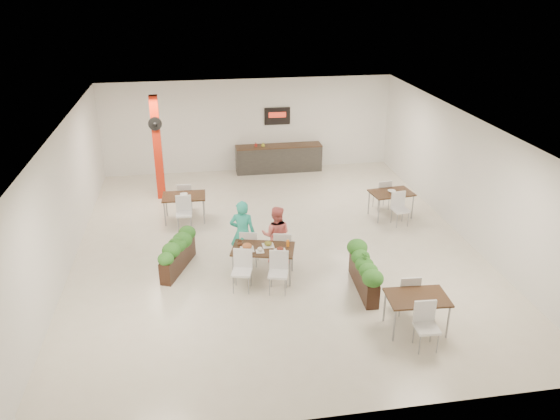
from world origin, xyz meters
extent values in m
plane|color=beige|center=(0.00, 0.00, 0.00)|extent=(12.00, 12.00, 0.00)
cube|color=white|center=(0.00, 6.00, 1.60)|extent=(10.00, 0.10, 3.20)
cube|color=white|center=(0.00, -6.00, 1.60)|extent=(10.00, 0.10, 3.20)
cube|color=white|center=(-5.00, 0.00, 1.60)|extent=(0.10, 12.00, 3.20)
cube|color=white|center=(5.00, 0.00, 1.60)|extent=(0.10, 12.00, 3.20)
cube|color=white|center=(0.00, 0.00, 3.20)|extent=(10.00, 12.00, 0.04)
cube|color=red|center=(-3.00, 3.80, 1.60)|extent=(0.25, 0.25, 3.20)
cylinder|color=black|center=(-3.00, 3.62, 2.40)|extent=(0.40, 0.06, 0.40)
sphere|color=black|center=(-3.00, 3.58, 2.40)|extent=(0.12, 0.12, 0.12)
cube|color=#2A2826|center=(1.00, 5.65, 0.45)|extent=(3.00, 0.60, 0.90)
cube|color=black|center=(1.00, 5.65, 0.92)|extent=(3.00, 0.62, 0.04)
cube|color=black|center=(1.00, 5.96, 1.90)|extent=(0.90, 0.04, 0.60)
cube|color=red|center=(1.00, 5.93, 1.95)|extent=(0.60, 0.02, 0.18)
imported|color=maroon|center=(0.20, 5.65, 1.04)|extent=(0.09, 0.09, 0.19)
imported|color=gold|center=(0.45, 5.65, 1.02)|extent=(0.13, 0.13, 0.17)
cube|color=black|center=(-0.51, -1.53, 0.73)|extent=(1.56, 1.13, 0.04)
cylinder|color=gray|center=(-1.22, -1.70, 0.35)|extent=(0.04, 0.04, 0.71)
cylinder|color=gray|center=(0.02, -2.02, 0.35)|extent=(0.04, 0.04, 0.71)
cylinder|color=gray|center=(-1.05, -1.04, 0.35)|extent=(0.04, 0.04, 0.71)
cylinder|color=gray|center=(0.19, -1.36, 0.35)|extent=(0.04, 0.04, 0.71)
cube|color=white|center=(-0.75, -0.85, 0.45)|extent=(0.51, 0.51, 0.05)
cube|color=white|center=(-0.80, -1.03, 0.70)|extent=(0.42, 0.15, 0.45)
cylinder|color=gray|center=(-0.54, -0.73, 0.21)|extent=(0.02, 0.02, 0.43)
cylinder|color=gray|center=(-0.87, -0.64, 0.21)|extent=(0.02, 0.02, 0.43)
cylinder|color=gray|center=(-0.63, -1.06, 0.21)|extent=(0.02, 0.02, 0.43)
cylinder|color=gray|center=(-0.96, -0.97, 0.21)|extent=(0.02, 0.02, 0.43)
cube|color=white|center=(0.03, -1.05, 0.45)|extent=(0.51, 0.51, 0.05)
cube|color=white|center=(-0.02, -1.24, 0.70)|extent=(0.42, 0.15, 0.45)
cylinder|color=gray|center=(0.23, -0.93, 0.21)|extent=(0.02, 0.02, 0.43)
cylinder|color=gray|center=(-0.10, -0.84, 0.21)|extent=(0.02, 0.02, 0.43)
cylinder|color=gray|center=(0.15, -1.26, 0.21)|extent=(0.02, 0.02, 0.43)
cylinder|color=gray|center=(-0.18, -1.17, 0.21)|extent=(0.02, 0.02, 0.43)
cube|color=white|center=(-1.05, -2.01, 0.45)|extent=(0.51, 0.51, 0.05)
cube|color=white|center=(-1.00, -1.82, 0.70)|extent=(0.42, 0.15, 0.45)
cylinder|color=gray|center=(-1.26, -2.13, 0.21)|extent=(0.02, 0.02, 0.43)
cylinder|color=gray|center=(-0.93, -2.22, 0.21)|extent=(0.02, 0.02, 0.43)
cylinder|color=gray|center=(-1.17, -1.80, 0.21)|extent=(0.02, 0.02, 0.43)
cylinder|color=gray|center=(-0.85, -1.89, 0.21)|extent=(0.02, 0.02, 0.43)
cube|color=white|center=(-0.28, -2.21, 0.45)|extent=(0.51, 0.51, 0.05)
cube|color=white|center=(-0.23, -2.03, 0.70)|extent=(0.42, 0.15, 0.45)
cylinder|color=gray|center=(-0.49, -2.33, 0.21)|extent=(0.02, 0.02, 0.43)
cylinder|color=gray|center=(-0.16, -2.42, 0.21)|extent=(0.02, 0.02, 0.43)
cylinder|color=gray|center=(-0.40, -2.00, 0.21)|extent=(0.02, 0.02, 0.43)
cylinder|color=gray|center=(-0.07, -2.09, 0.21)|extent=(0.02, 0.02, 0.43)
cube|color=white|center=(-0.88, -1.54, 0.76)|extent=(0.37, 0.37, 0.01)
ellipsoid|color=#9F4A27|center=(-0.88, -1.54, 0.83)|extent=(0.22, 0.22, 0.13)
cube|color=white|center=(-0.39, -1.44, 0.76)|extent=(0.32, 0.32, 0.01)
ellipsoid|color=#C26D22|center=(-0.39, -1.44, 0.82)|extent=(0.18, 0.18, 0.11)
cube|color=white|center=(-0.16, -1.75, 0.76)|extent=(0.32, 0.32, 0.01)
ellipsoid|color=#431B0D|center=(-0.16, -1.75, 0.81)|extent=(0.16, 0.16, 0.10)
cube|color=white|center=(-0.61, -1.69, 0.76)|extent=(0.22, 0.22, 0.01)
ellipsoid|color=white|center=(-0.61, -1.69, 0.80)|extent=(0.12, 0.12, 0.07)
cylinder|color=orange|center=(0.06, -1.53, 0.82)|extent=(0.07, 0.07, 0.15)
imported|color=brown|center=(-1.02, -1.29, 0.80)|extent=(0.12, 0.12, 0.10)
imported|color=#29B19A|center=(-0.91, -0.88, 0.83)|extent=(0.69, 0.54, 1.67)
imported|color=#F8746E|center=(-0.11, -0.88, 0.73)|extent=(0.83, 0.72, 1.46)
cube|color=black|center=(-2.45, -0.84, 0.26)|extent=(0.84, 1.57, 0.53)
ellipsoid|color=#1A5D1D|center=(-2.69, -1.44, 0.65)|extent=(0.40, 0.40, 0.32)
ellipsoid|color=#1A5D1D|center=(-2.57, -1.14, 0.65)|extent=(0.40, 0.40, 0.32)
ellipsoid|color=#1A5D1D|center=(-2.45, -0.84, 0.65)|extent=(0.40, 0.40, 0.32)
ellipsoid|color=#1A5D1D|center=(-2.33, -0.55, 0.65)|extent=(0.40, 0.40, 0.32)
ellipsoid|color=#1A5D1D|center=(-2.21, -0.25, 0.65)|extent=(0.40, 0.40, 0.32)
imported|color=#1A5D1D|center=(-2.45, -0.84, 0.70)|extent=(0.31, 0.27, 0.34)
cube|color=black|center=(1.60, -2.42, 0.28)|extent=(0.36, 1.67, 0.55)
ellipsoid|color=#1A5D1D|center=(1.57, -3.09, 0.67)|extent=(0.40, 0.40, 0.32)
ellipsoid|color=#1A5D1D|center=(1.58, -2.75, 0.67)|extent=(0.40, 0.40, 0.32)
ellipsoid|color=#1A5D1D|center=(1.60, -2.42, 0.67)|extent=(0.40, 0.40, 0.32)
ellipsoid|color=#1A5D1D|center=(1.62, -2.08, 0.67)|extent=(0.40, 0.40, 0.32)
ellipsoid|color=#1A5D1D|center=(1.64, -1.74, 0.67)|extent=(0.40, 0.40, 0.32)
imported|color=#1A5D1D|center=(1.60, -2.42, 0.73)|extent=(0.20, 0.20, 0.36)
cube|color=black|center=(-2.28, 1.96, 0.73)|extent=(1.21, 0.83, 0.04)
cylinder|color=gray|center=(-2.83, 1.64, 0.35)|extent=(0.04, 0.04, 0.71)
cylinder|color=gray|center=(-1.76, 1.60, 0.35)|extent=(0.04, 0.04, 0.71)
cylinder|color=gray|center=(-2.81, 2.31, 0.35)|extent=(0.04, 0.04, 0.71)
cylinder|color=gray|center=(-1.74, 2.28, 0.35)|extent=(0.04, 0.04, 0.71)
cube|color=white|center=(-2.26, 2.56, 0.45)|extent=(0.43, 0.43, 0.05)
cube|color=white|center=(-2.27, 2.37, 0.70)|extent=(0.42, 0.05, 0.45)
cylinder|color=gray|center=(-2.09, 2.72, 0.21)|extent=(0.02, 0.02, 0.43)
cylinder|color=gray|center=(-2.43, 2.73, 0.21)|extent=(0.02, 0.02, 0.43)
cylinder|color=gray|center=(-2.10, 2.38, 0.21)|extent=(0.02, 0.02, 0.43)
cylinder|color=gray|center=(-2.44, 2.39, 0.21)|extent=(0.02, 0.02, 0.43)
cube|color=white|center=(-2.30, 1.36, 0.45)|extent=(0.43, 0.43, 0.05)
cube|color=white|center=(-2.30, 1.55, 0.70)|extent=(0.42, 0.05, 0.45)
cylinder|color=gray|center=(-2.48, 1.19, 0.21)|extent=(0.02, 0.02, 0.43)
cylinder|color=gray|center=(-2.14, 1.18, 0.21)|extent=(0.02, 0.02, 0.43)
cylinder|color=gray|center=(-2.47, 1.53, 0.21)|extent=(0.02, 0.02, 0.43)
cylinder|color=gray|center=(-2.13, 1.52, 0.21)|extent=(0.02, 0.02, 0.43)
imported|color=white|center=(-2.28, 1.96, 0.78)|extent=(0.22, 0.22, 0.05)
cube|color=black|center=(3.54, 1.27, 0.73)|extent=(1.25, 0.91, 0.04)
cylinder|color=gray|center=(3.06, 0.88, 0.35)|extent=(0.04, 0.04, 0.71)
cylinder|color=gray|center=(4.10, 1.00, 0.35)|extent=(0.04, 0.04, 0.71)
cylinder|color=gray|center=(2.98, 1.54, 0.35)|extent=(0.04, 0.04, 0.71)
cylinder|color=gray|center=(4.03, 1.66, 0.35)|extent=(0.04, 0.04, 0.71)
cube|color=white|center=(3.47, 1.87, 0.45)|extent=(0.47, 0.47, 0.05)
cube|color=white|center=(3.50, 1.68, 0.70)|extent=(0.42, 0.09, 0.45)
cylinder|color=gray|center=(3.62, 2.06, 0.21)|extent=(0.02, 0.02, 0.43)
cylinder|color=gray|center=(3.28, 2.02, 0.21)|extent=(0.02, 0.02, 0.43)
cylinder|color=gray|center=(3.66, 1.72, 0.21)|extent=(0.02, 0.02, 0.43)
cylinder|color=gray|center=(3.32, 1.68, 0.21)|extent=(0.02, 0.02, 0.43)
cube|color=white|center=(3.61, 0.67, 0.45)|extent=(0.47, 0.47, 0.05)
cube|color=white|center=(3.59, 0.86, 0.70)|extent=(0.42, 0.09, 0.45)
cylinder|color=gray|center=(3.46, 0.49, 0.21)|extent=(0.02, 0.02, 0.43)
cylinder|color=gray|center=(3.80, 0.53, 0.21)|extent=(0.02, 0.02, 0.43)
cylinder|color=gray|center=(3.42, 0.82, 0.21)|extent=(0.02, 0.02, 0.43)
cylinder|color=gray|center=(3.76, 0.86, 0.21)|extent=(0.02, 0.02, 0.43)
imported|color=white|center=(3.54, 1.27, 0.78)|extent=(0.22, 0.22, 0.05)
cube|color=black|center=(2.16, -4.00, 0.73)|extent=(1.21, 0.85, 0.04)
cylinder|color=gray|center=(1.62, -4.30, 0.35)|extent=(0.04, 0.04, 0.71)
cylinder|color=gray|center=(2.67, -4.36, 0.35)|extent=(0.04, 0.04, 0.71)
cylinder|color=gray|center=(1.65, -3.64, 0.35)|extent=(0.04, 0.04, 0.71)
cylinder|color=gray|center=(2.70, -3.70, 0.35)|extent=(0.04, 0.04, 0.71)
cube|color=white|center=(2.19, -3.40, 0.45)|extent=(0.44, 0.44, 0.05)
cube|color=white|center=(2.18, -3.59, 0.70)|extent=(0.42, 0.06, 0.45)
cylinder|color=gray|center=(2.37, -3.24, 0.21)|extent=(0.02, 0.02, 0.43)
cylinder|color=gray|center=(2.03, -3.22, 0.21)|extent=(0.02, 0.02, 0.43)
cylinder|color=gray|center=(2.35, -3.58, 0.21)|extent=(0.02, 0.02, 0.43)
cylinder|color=gray|center=(2.01, -3.56, 0.21)|extent=(0.02, 0.02, 0.43)
cube|color=white|center=(2.13, -4.60, 0.45)|extent=(0.44, 0.44, 0.05)
cube|color=white|center=(2.14, -4.41, 0.70)|extent=(0.42, 0.06, 0.45)
cylinder|color=gray|center=(1.95, -4.76, 0.21)|extent=(0.02, 0.02, 0.43)
cylinder|color=gray|center=(2.29, -4.78, 0.21)|extent=(0.02, 0.02, 0.43)
cylinder|color=gray|center=(1.97, -4.42, 0.21)|extent=(0.02, 0.02, 0.43)
cylinder|color=gray|center=(2.30, -4.44, 0.21)|extent=(0.02, 0.02, 0.43)
camera|label=1|loc=(-1.90, -12.41, 6.50)|focal=35.00mm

